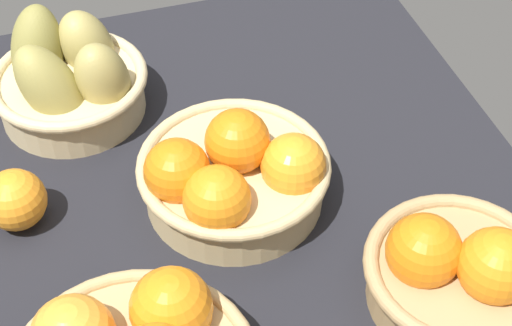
# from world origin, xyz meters

# --- Properties ---
(market_tray) EXTENTS (0.84, 0.72, 0.03)m
(market_tray) POSITION_xyz_m (0.00, 0.00, 0.01)
(market_tray) COLOR black
(market_tray) RESTS_ON ground
(basket_center) EXTENTS (0.23, 0.23, 0.12)m
(basket_center) POSITION_xyz_m (-0.01, 0.01, 0.08)
(basket_center) COLOR tan
(basket_center) RESTS_ON market_tray
(basket_far_right_pears) EXTENTS (0.22, 0.21, 0.14)m
(basket_far_right_pears) POSITION_xyz_m (0.22, 0.17, 0.08)
(basket_far_right_pears) COLOR #D3BC8C
(basket_far_right_pears) RESTS_ON market_tray
(basket_near_left) EXTENTS (0.20, 0.20, 0.12)m
(basket_near_left) POSITION_xyz_m (-0.21, -0.17, 0.08)
(basket_near_left) COLOR tan
(basket_near_left) RESTS_ON market_tray
(loose_orange_front_gap) EXTENTS (0.07, 0.07, 0.07)m
(loose_orange_front_gap) POSITION_xyz_m (0.04, 0.26, 0.07)
(loose_orange_front_gap) COLOR orange
(loose_orange_front_gap) RESTS_ON market_tray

